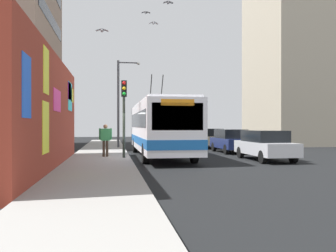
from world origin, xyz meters
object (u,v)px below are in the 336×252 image
Objects in this scene: city_bus at (160,126)px; pedestrian_midblock at (105,137)px; parked_car_champagne at (209,138)px; parked_car_navy at (231,140)px; street_lamp at (121,97)px; traffic_light at (124,106)px; parked_car_silver at (265,145)px.

pedestrian_midblock is at bearing 108.36° from city_bus.
city_bus is 2.56× the size of parked_car_champagne.
street_lamp is at bearing 54.68° from parked_car_navy.
traffic_light is (-1.95, 2.15, 1.10)m from city_bus.
street_lamp is at bearing -0.57° from traffic_light.
city_bus is at bearing -47.82° from traffic_light.
street_lamp is (7.74, 2.05, 2.26)m from city_bus.
parked_car_champagne is 1.12× the size of traffic_light.
street_lamp is (-0.22, 7.25, 3.21)m from parked_car_champagne.
parked_car_navy is at bearing -63.42° from city_bus.
parked_car_navy is at bearing -66.39° from pedestrian_midblock.
city_bus is 2.52× the size of parked_car_silver.
parked_car_navy is (5.52, 0.00, -0.00)m from parked_car_silver.
street_lamp reaches higher than traffic_light.
parked_car_silver is 5.52m from parked_car_navy.
city_bus is 3.34m from pedestrian_midblock.
traffic_light reaches higher than parked_car_navy.
pedestrian_midblock is 2.15m from traffic_light.
city_bus reaches higher than parked_car_silver.
city_bus is at bearing -71.64° from pedestrian_midblock.
city_bus reaches higher than pedestrian_midblock.
street_lamp is (8.78, -1.06, 2.86)m from pedestrian_midblock.
city_bus is 1.71× the size of street_lamp.
parked_car_navy is at bearing 180.00° from parked_car_champagne.
parked_car_champagne is (5.36, -0.00, 0.00)m from parked_car_navy.
street_lamp is at bearing 34.24° from parked_car_silver.
parked_car_navy and parked_car_champagne have the same top height.
traffic_light is at bearing 121.76° from parked_car_navy.
city_bus is 9.56m from parked_car_champagne.
parked_car_champagne is at bearing -36.56° from traffic_light.
parked_car_champagne is at bearing -0.00° from parked_car_silver.
parked_car_champagne is at bearing -0.00° from parked_car_navy.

